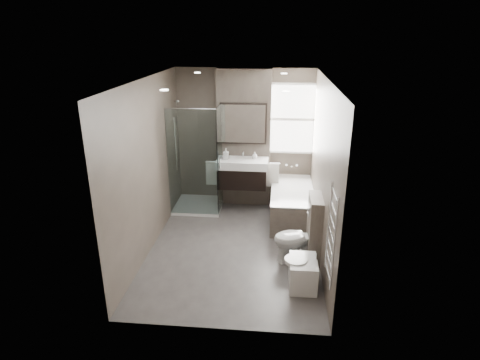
# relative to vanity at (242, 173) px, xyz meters

# --- Properties ---
(room) EXTENTS (2.70, 3.90, 2.70)m
(room) POSITION_rel_vanity_xyz_m (0.00, -1.43, 0.56)
(room) COLOR #504C4A
(room) RESTS_ON ground
(vanity_pier) EXTENTS (1.00, 0.25, 2.60)m
(vanity_pier) POSITION_rel_vanity_xyz_m (0.00, 0.35, 0.56)
(vanity_pier) COLOR #584F46
(vanity_pier) RESTS_ON ground
(vanity) EXTENTS (0.95, 0.47, 0.66)m
(vanity) POSITION_rel_vanity_xyz_m (0.00, 0.00, 0.00)
(vanity) COLOR black
(vanity) RESTS_ON vanity_pier
(mirror_cabinet) EXTENTS (0.86, 0.08, 0.76)m
(mirror_cabinet) POSITION_rel_vanity_xyz_m (0.00, 0.19, 0.89)
(mirror_cabinet) COLOR black
(mirror_cabinet) RESTS_ON vanity_pier
(towel_left) EXTENTS (0.24, 0.06, 0.44)m
(towel_left) POSITION_rel_vanity_xyz_m (-0.56, -0.02, -0.02)
(towel_left) COLOR silver
(towel_left) RESTS_ON vanity_pier
(towel_right) EXTENTS (0.24, 0.06, 0.44)m
(towel_right) POSITION_rel_vanity_xyz_m (0.56, -0.02, -0.02)
(towel_right) COLOR silver
(towel_right) RESTS_ON vanity_pier
(shower_enclosure) EXTENTS (0.90, 0.90, 2.00)m
(shower_enclosure) POSITION_rel_vanity_xyz_m (-0.75, -0.08, -0.25)
(shower_enclosure) COLOR white
(shower_enclosure) RESTS_ON ground
(bathtub) EXTENTS (0.75, 1.60, 0.57)m
(bathtub) POSITION_rel_vanity_xyz_m (0.92, -0.33, -0.43)
(bathtub) COLOR #584F46
(bathtub) RESTS_ON ground
(window) EXTENTS (0.98, 0.06, 1.33)m
(window) POSITION_rel_vanity_xyz_m (0.90, 0.45, 0.93)
(window) COLOR white
(window) RESTS_ON room
(toilet) EXTENTS (0.78, 0.56, 0.71)m
(toilet) POSITION_rel_vanity_xyz_m (0.97, -1.74, -0.38)
(toilet) COLOR white
(toilet) RESTS_ON ground
(cistern_box) EXTENTS (0.19, 0.55, 1.00)m
(cistern_box) POSITION_rel_vanity_xyz_m (1.21, -1.68, -0.24)
(cistern_box) COLOR #584F46
(cistern_box) RESTS_ON ground
(bidet) EXTENTS (0.43, 0.50, 0.52)m
(bidet) POSITION_rel_vanity_xyz_m (1.01, -2.40, -0.53)
(bidet) COLOR white
(bidet) RESTS_ON ground
(towel_radiator) EXTENTS (0.03, 0.49, 1.10)m
(towel_radiator) POSITION_rel_vanity_xyz_m (1.25, -3.03, 0.38)
(towel_radiator) COLOR silver
(towel_radiator) RESTS_ON room
(soap_bottle_a) EXTENTS (0.09, 0.09, 0.20)m
(soap_bottle_a) POSITION_rel_vanity_xyz_m (-0.30, -0.00, 0.36)
(soap_bottle_a) COLOR white
(soap_bottle_a) RESTS_ON vanity
(soap_bottle_b) EXTENTS (0.10, 0.10, 0.13)m
(soap_bottle_b) POSITION_rel_vanity_xyz_m (0.22, 0.08, 0.32)
(soap_bottle_b) COLOR white
(soap_bottle_b) RESTS_ON vanity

